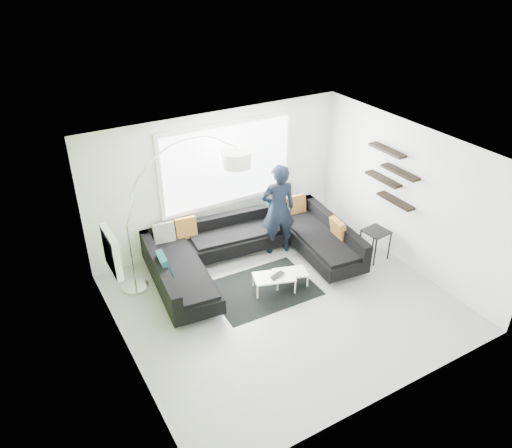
{
  "coord_description": "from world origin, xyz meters",
  "views": [
    {
      "loc": [
        -3.93,
        -5.82,
        5.64
      ],
      "look_at": [
        -0.05,
        0.9,
        1.16
      ],
      "focal_mm": 35.0,
      "sensor_mm": 36.0,
      "label": 1
    }
  ],
  "objects_px": {
    "arc_lamp": "(126,226)",
    "side_table": "(374,244)",
    "coffee_table": "(282,280)",
    "laptop": "(279,276)",
    "sectional_sofa": "(253,253)",
    "person": "(278,209)"
  },
  "relations": [
    {
      "from": "arc_lamp",
      "to": "side_table",
      "type": "height_order",
      "value": "arc_lamp"
    },
    {
      "from": "coffee_table",
      "to": "side_table",
      "type": "height_order",
      "value": "side_table"
    },
    {
      "from": "side_table",
      "to": "laptop",
      "type": "distance_m",
      "value": 2.23
    },
    {
      "from": "sectional_sofa",
      "to": "person",
      "type": "xyz_separation_m",
      "value": [
        0.76,
        0.32,
        0.6
      ]
    },
    {
      "from": "sectional_sofa",
      "to": "laptop",
      "type": "bearing_deg",
      "value": -79.68
    },
    {
      "from": "sectional_sofa",
      "to": "arc_lamp",
      "type": "relative_size",
      "value": 1.51
    },
    {
      "from": "sectional_sofa",
      "to": "laptop",
      "type": "xyz_separation_m",
      "value": [
        0.07,
        -0.86,
        -0.04
      ]
    },
    {
      "from": "coffee_table",
      "to": "laptop",
      "type": "height_order",
      "value": "laptop"
    },
    {
      "from": "arc_lamp",
      "to": "laptop",
      "type": "distance_m",
      "value": 2.84
    },
    {
      "from": "coffee_table",
      "to": "laptop",
      "type": "relative_size",
      "value": 2.67
    },
    {
      "from": "arc_lamp",
      "to": "side_table",
      "type": "xyz_separation_m",
      "value": [
        4.49,
        -1.43,
        -1.02
      ]
    },
    {
      "from": "person",
      "to": "laptop",
      "type": "relative_size",
      "value": 5.39
    },
    {
      "from": "side_table",
      "to": "coffee_table",
      "type": "bearing_deg",
      "value": 177.28
    },
    {
      "from": "arc_lamp",
      "to": "person",
      "type": "distance_m",
      "value": 2.98
    },
    {
      "from": "person",
      "to": "arc_lamp",
      "type": "bearing_deg",
      "value": 10.28
    },
    {
      "from": "person",
      "to": "side_table",
      "type": "bearing_deg",
      "value": 156.66
    },
    {
      "from": "arc_lamp",
      "to": "coffee_table",
      "type": "bearing_deg",
      "value": -27.48
    },
    {
      "from": "sectional_sofa",
      "to": "coffee_table",
      "type": "bearing_deg",
      "value": -71.12
    },
    {
      "from": "coffee_table",
      "to": "laptop",
      "type": "bearing_deg",
      "value": -129.03
    },
    {
      "from": "coffee_table",
      "to": "laptop",
      "type": "xyz_separation_m",
      "value": [
        -0.11,
        -0.07,
        0.17
      ]
    },
    {
      "from": "sectional_sofa",
      "to": "arc_lamp",
      "type": "height_order",
      "value": "arc_lamp"
    },
    {
      "from": "sectional_sofa",
      "to": "side_table",
      "type": "height_order",
      "value": "sectional_sofa"
    }
  ]
}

